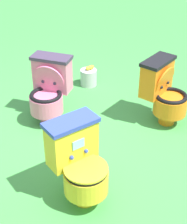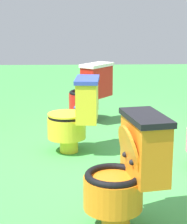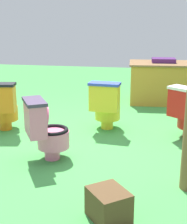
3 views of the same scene
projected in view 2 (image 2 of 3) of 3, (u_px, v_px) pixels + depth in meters
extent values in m
plane|color=#429947|center=(151.00, 160.00, 3.79)|extent=(14.00, 14.00, 0.00)
cylinder|color=red|center=(85.00, 115.00, 5.17)|extent=(0.25, 0.25, 0.14)
cylinder|color=red|center=(84.00, 101.00, 5.14)|extent=(0.52, 0.52, 0.20)
torus|color=black|center=(84.00, 93.00, 5.11)|extent=(0.50, 0.50, 0.04)
cylinder|color=white|center=(84.00, 97.00, 5.12)|extent=(0.34, 0.34, 0.01)
cube|color=red|center=(97.00, 82.00, 4.96)|extent=(0.44, 0.40, 0.37)
cube|color=white|center=(97.00, 65.00, 4.91)|extent=(0.47, 0.44, 0.04)
cube|color=#8CE0E5|center=(90.00, 77.00, 5.01)|extent=(0.09, 0.07, 0.08)
cylinder|color=red|center=(90.00, 82.00, 5.02)|extent=(0.33, 0.29, 0.35)
sphere|color=white|center=(86.00, 86.00, 4.98)|extent=(0.04, 0.04, 0.04)
sphere|color=white|center=(93.00, 84.00, 5.09)|extent=(0.04, 0.04, 0.04)
cylinder|color=orange|center=(116.00, 217.00, 2.60)|extent=(0.21, 0.21, 0.14)
cylinder|color=orange|center=(113.00, 192.00, 2.56)|extent=(0.43, 0.43, 0.20)
torus|color=black|center=(113.00, 176.00, 2.53)|extent=(0.41, 0.41, 0.04)
cylinder|color=black|center=(113.00, 183.00, 2.54)|extent=(0.28, 0.28, 0.01)
cube|color=orange|center=(145.00, 149.00, 2.54)|extent=(0.44, 0.26, 0.37)
cube|color=black|center=(146.00, 117.00, 2.49)|extent=(0.47, 0.29, 0.04)
cube|color=#8CE0E5|center=(129.00, 143.00, 2.50)|extent=(0.11, 0.03, 0.08)
cylinder|color=orange|center=(129.00, 153.00, 2.52)|extent=(0.36, 0.15, 0.35)
sphere|color=black|center=(132.00, 162.00, 2.46)|extent=(0.04, 0.04, 0.04)
sphere|color=black|center=(125.00, 155.00, 2.59)|extent=(0.04, 0.04, 0.04)
cylinder|color=yellow|center=(69.00, 145.00, 4.02)|extent=(0.20, 0.20, 0.14)
cylinder|color=yellow|center=(67.00, 128.00, 3.98)|extent=(0.40, 0.40, 0.20)
torus|color=black|center=(66.00, 116.00, 3.95)|extent=(0.38, 0.38, 0.04)
cylinder|color=#3347B2|center=(67.00, 122.00, 3.96)|extent=(0.26, 0.26, 0.01)
cube|color=yellow|center=(87.00, 101.00, 3.90)|extent=(0.43, 0.23, 0.37)
cube|color=#3347B2|center=(87.00, 80.00, 3.86)|extent=(0.45, 0.25, 0.04)
cube|color=#8CE0E5|center=(77.00, 96.00, 3.90)|extent=(0.11, 0.02, 0.08)
cylinder|color=yellow|center=(66.00, 114.00, 3.94)|extent=(0.39, 0.39, 0.02)
sphere|color=#3347B2|center=(76.00, 108.00, 3.85)|extent=(0.04, 0.04, 0.04)
sphere|color=#3347B2|center=(77.00, 104.00, 3.99)|extent=(0.04, 0.04, 0.04)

